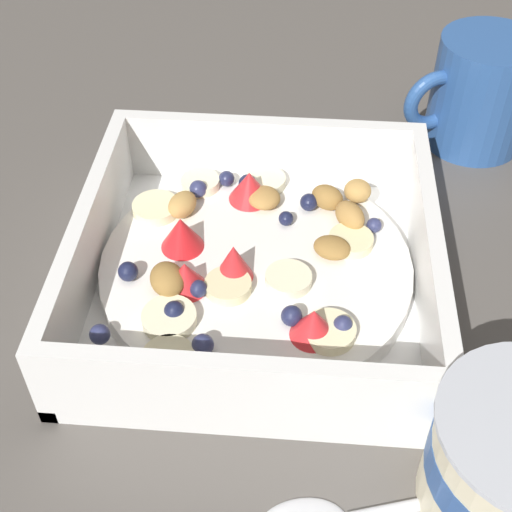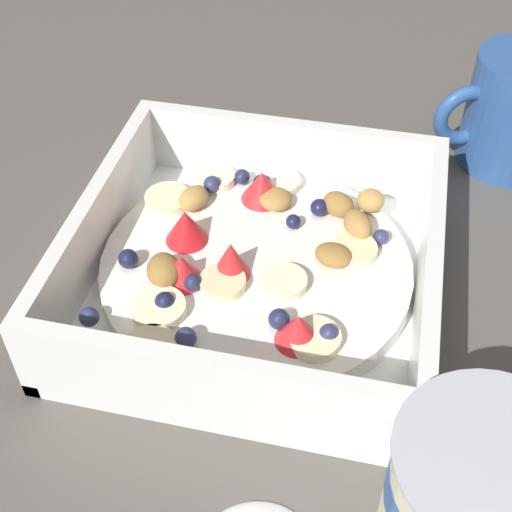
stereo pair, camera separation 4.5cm
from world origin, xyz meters
name	(u,v)px [view 2 (the right image)]	position (x,y,z in m)	size (l,w,h in m)	color
ground_plane	(270,279)	(0.00, 0.00, 0.00)	(2.40, 2.40, 0.00)	#56514C
fruit_bowl	(255,266)	(0.01, -0.01, 0.02)	(0.23, 0.23, 0.06)	white
yogurt_cup	(483,496)	(0.15, 0.13, 0.04)	(0.09, 0.09, 0.07)	beige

